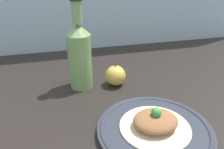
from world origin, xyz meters
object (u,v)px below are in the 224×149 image
object	(u,v)px
plated_food	(155,122)
cider_bottle	(80,54)
plate	(154,130)
apple	(115,76)

from	to	relation	value
plated_food	cider_bottle	distance (cm)	33.33
plated_food	plate	bearing A→B (deg)	0.00
plated_food	cider_bottle	world-z (taller)	cider_bottle
plate	plated_food	bearing A→B (deg)	180.00
cider_bottle	apple	size ratio (longest dim) A/B	3.52
plate	cider_bottle	xyz separation A→B (cm)	(-14.48, 28.82, 10.75)
plated_food	apple	world-z (taller)	apple
plated_food	apple	distance (cm)	26.93
plated_food	apple	bearing A→B (deg)	95.92
plate	plated_food	world-z (taller)	plated_food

